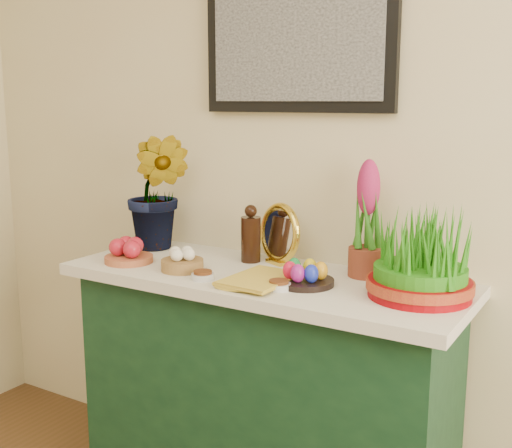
{
  "coord_description": "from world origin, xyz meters",
  "views": [
    {
      "loc": [
        0.7,
        0.17,
        1.47
      ],
      "look_at": [
        -0.39,
        1.95,
        1.07
      ],
      "focal_mm": 45.0,
      "sensor_mm": 36.0,
      "label": 1
    }
  ],
  "objects": [
    {
      "name": "egg_plate",
      "position": [
        -0.2,
        1.95,
        0.92
      ],
      "size": [
        0.24,
        0.24,
        0.08
      ],
      "color": "black",
      "rests_on": "tablecloth"
    },
    {
      "name": "book",
      "position": [
        -0.42,
        1.89,
        0.91
      ],
      "size": [
        0.19,
        0.26,
        0.03
      ],
      "primitive_type": "imported",
      "rotation": [
        0.0,
        0.0,
        -0.05
      ],
      "color": "gold",
      "rests_on": "tablecloth"
    },
    {
      "name": "hyacinth_pink",
      "position": [
        -0.07,
        2.15,
        1.07
      ],
      "size": [
        0.12,
        0.12,
        0.4
      ],
      "color": "brown",
      "rests_on": "tablecloth"
    },
    {
      "name": "apple_bowl",
      "position": [
        -0.88,
        1.88,
        0.93
      ],
      "size": [
        0.21,
        0.21,
        0.09
      ],
      "color": "#AC5836",
      "rests_on": "tablecloth"
    },
    {
      "name": "tablecloth",
      "position": [
        -0.39,
        2.0,
        0.87
      ],
      "size": [
        1.4,
        0.55,
        0.04
      ],
      "primitive_type": "cube",
      "color": "silver",
      "rests_on": "sideboard"
    },
    {
      "name": "wheatgrass_sabzeh",
      "position": [
        0.15,
        2.01,
        1.0
      ],
      "size": [
        0.32,
        0.32,
        0.26
      ],
      "color": "#880209",
      "rests_on": "tablecloth"
    },
    {
      "name": "hyacinth_green",
      "position": [
        -0.93,
        2.1,
        1.19
      ],
      "size": [
        0.35,
        0.32,
        0.61
      ],
      "primitive_type": "imported",
      "rotation": [
        0.0,
        0.0,
        0.23
      ],
      "color": "#2C741A",
      "rests_on": "tablecloth"
    },
    {
      "name": "spice_dish_right",
      "position": [
        -0.25,
        1.86,
        0.9
      ],
      "size": [
        0.08,
        0.08,
        0.03
      ],
      "color": "silver",
      "rests_on": "tablecloth"
    },
    {
      "name": "garlic_basket",
      "position": [
        -0.65,
        1.89,
        0.92
      ],
      "size": [
        0.19,
        0.19,
        0.08
      ],
      "color": "olive",
      "rests_on": "tablecloth"
    },
    {
      "name": "spice_dish_left",
      "position": [
        -0.52,
        1.83,
        0.9
      ],
      "size": [
        0.08,
        0.08,
        0.03
      ],
      "color": "silver",
      "rests_on": "tablecloth"
    },
    {
      "name": "sideboard",
      "position": [
        -0.39,
        2.0,
        0.42
      ],
      "size": [
        1.3,
        0.45,
        0.85
      ],
      "primitive_type": "cube",
      "color": "#163D20",
      "rests_on": "ground"
    },
    {
      "name": "vinegar_cruet",
      "position": [
        -0.51,
        2.12,
        0.98
      ],
      "size": [
        0.07,
        0.07,
        0.21
      ],
      "color": "black",
      "rests_on": "tablecloth"
    },
    {
      "name": "mirror",
      "position": [
        -0.41,
        2.16,
        1.0
      ],
      "size": [
        0.22,
        0.14,
        0.22
      ],
      "color": "gold",
      "rests_on": "tablecloth"
    }
  ]
}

